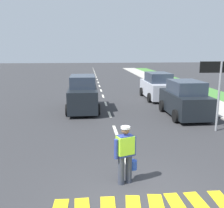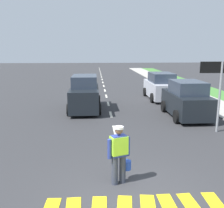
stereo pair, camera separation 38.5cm
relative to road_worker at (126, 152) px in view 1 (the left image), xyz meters
The scene contains 8 objects.
ground_plane 20.18m from the road_worker, 89.31° to the left, with size 96.00×96.00×0.00m, color #333335.
sidewalk_right 11.84m from the road_worker, 50.89° to the left, with size 2.40×72.00×0.14m, color #B2ADA3.
lane_center_line 24.37m from the road_worker, 89.43° to the left, with size 0.14×46.40×0.01m.
road_worker is the anchor object (origin of this frame).
lane_direction_sign 6.54m from the road_worker, 42.82° to the left, with size 1.16×0.11×3.20m.
car_parked_far 13.16m from the road_worker, 70.73° to the left, with size 2.07×4.35×2.01m.
car_parked_curbside 8.32m from the road_worker, 57.97° to the left, with size 2.03×3.99×2.03m.
car_oncoming_lead 9.20m from the road_worker, 98.11° to the left, with size 1.95×4.36×2.16m.
Camera 1 is at (-1.27, -5.75, 3.70)m, focal length 41.06 mm.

